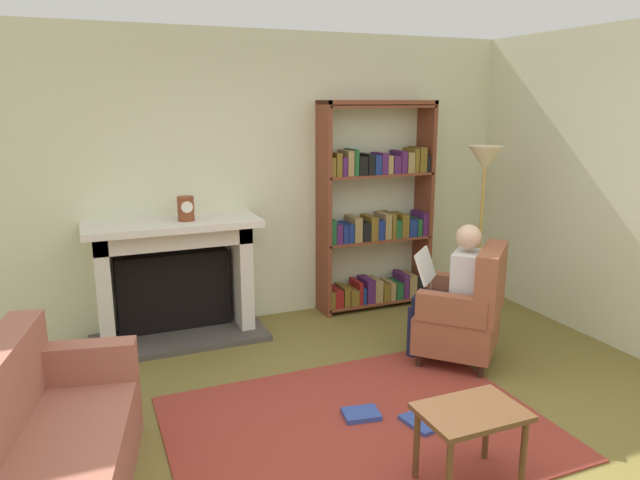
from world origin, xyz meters
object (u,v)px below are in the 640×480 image
object	(u,v)px
armchair_reading	(466,312)
floor_lamp	(484,174)
seated_reader	(453,287)
mantel_clock	(186,209)
sofa_floral	(34,469)
side_table	(471,422)
bookshelf	(377,213)
fireplace	(175,275)

from	to	relation	value
armchair_reading	floor_lamp	xyz separation A→B (m)	(0.64, 0.69, 1.00)
seated_reader	armchair_reading	bearing A→B (deg)	90.00
mantel_clock	sofa_floral	bearing A→B (deg)	-118.69
side_table	bookshelf	bearing A→B (deg)	72.32
fireplace	sofa_floral	bearing A→B (deg)	-115.18
bookshelf	seated_reader	distance (m)	1.42
fireplace	armchair_reading	bearing A→B (deg)	-34.58
mantel_clock	sofa_floral	distance (m)	2.54
bookshelf	seated_reader	world-z (taller)	bookshelf
sofa_floral	side_table	xyz separation A→B (m)	(2.17, -0.55, 0.07)
fireplace	bookshelf	distance (m)	2.06
bookshelf	side_table	xyz separation A→B (m)	(-0.89, -2.78, -0.59)
armchair_reading	side_table	distance (m)	1.62
floor_lamp	fireplace	bearing A→B (deg)	164.85
fireplace	bookshelf	world-z (taller)	bookshelf
bookshelf	sofa_floral	bearing A→B (deg)	-143.88
mantel_clock	sofa_floral	size ratio (longest dim) A/B	0.11
bookshelf	armchair_reading	distance (m)	1.56
bookshelf	sofa_floral	size ratio (longest dim) A/B	1.15
armchair_reading	seated_reader	distance (m)	0.23
fireplace	bookshelf	xyz separation A→B (m)	(2.02, 0.03, 0.41)
floor_lamp	seated_reader	bearing A→B (deg)	-139.65
side_table	floor_lamp	size ratio (longest dim) A/B	0.33
sofa_floral	fireplace	bearing A→B (deg)	-13.45
bookshelf	sofa_floral	world-z (taller)	bookshelf
mantel_clock	floor_lamp	xyz separation A→B (m)	(2.59, -0.63, 0.24)
sofa_floral	side_table	world-z (taller)	sofa_floral
bookshelf	floor_lamp	xyz separation A→B (m)	(0.69, -0.77, 0.44)
seated_reader	side_table	bearing A→B (deg)	14.93
sofa_floral	floor_lamp	xyz separation A→B (m)	(3.74, 1.46, 1.10)
sofa_floral	side_table	size ratio (longest dim) A/B	3.23
fireplace	seated_reader	xyz separation A→B (m)	(1.99, -1.34, 0.05)
fireplace	mantel_clock	bearing A→B (deg)	-41.84
sofa_floral	seated_reader	bearing A→B (deg)	-62.52
seated_reader	floor_lamp	xyz separation A→B (m)	(0.72, 0.61, 0.80)
armchair_reading	seated_reader	bearing A→B (deg)	-90.00
bookshelf	side_table	distance (m)	2.98
bookshelf	seated_reader	size ratio (longest dim) A/B	1.82
mantel_clock	fireplace	bearing A→B (deg)	138.16
sofa_floral	side_table	distance (m)	2.24
fireplace	floor_lamp	xyz separation A→B (m)	(2.71, -0.73, 0.85)
side_table	mantel_clock	bearing A→B (deg)	111.10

